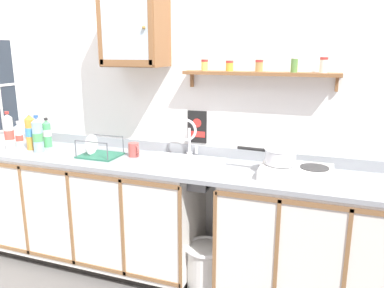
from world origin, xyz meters
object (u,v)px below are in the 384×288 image
object	(u,v)px
bottle_opaque_white_2	(9,132)
saucepan	(280,156)
hot_plate_stove	(296,172)
bottle_soda_green_1	(47,133)
wall_cabinet	(135,25)
mug	(134,150)
warning_sign	(197,127)
sink	(181,166)
trash_bin	(206,266)
bottle_water_blue_3	(38,135)
dish_rack	(99,153)
bottle_water_clear_4	(19,135)
bottle_juice_amber_0	(31,132)

from	to	relation	value
bottle_opaque_white_2	saucepan	bearing A→B (deg)	3.04
hot_plate_stove	bottle_opaque_white_2	distance (m)	2.29
bottle_soda_green_1	wall_cabinet	world-z (taller)	wall_cabinet
mug	wall_cabinet	distance (m)	0.93
warning_sign	bottle_opaque_white_2	bearing A→B (deg)	-165.83
sink	bottle_soda_green_1	bearing A→B (deg)	177.62
bottle_soda_green_1	trash_bin	xyz separation A→B (m)	(1.48, -0.17, -0.85)
wall_cabinet	warning_sign	world-z (taller)	wall_cabinet
bottle_water_blue_3	dish_rack	world-z (taller)	bottle_water_blue_3
saucepan	warning_sign	xyz separation A→B (m)	(-0.67, 0.26, 0.10)
bottle_opaque_white_2	bottle_water_blue_3	world-z (taller)	bottle_opaque_white_2
dish_rack	bottle_opaque_white_2	bearing A→B (deg)	-173.91
bottle_water_blue_3	bottle_water_clear_4	size ratio (longest dim) A/B	1.36
hot_plate_stove	bottle_opaque_white_2	xyz separation A→B (m)	(-2.29, -0.09, 0.11)
hot_plate_stove	saucepan	world-z (taller)	saucepan
saucepan	bottle_juice_amber_0	xyz separation A→B (m)	(-2.02, -0.04, 0.02)
bottle_soda_green_1	dish_rack	xyz separation A→B (m)	(0.58, -0.11, -0.09)
bottle_water_clear_4	hot_plate_stove	bearing A→B (deg)	-0.56
warning_sign	bottle_water_clear_4	bearing A→B (deg)	-170.03
wall_cabinet	trash_bin	world-z (taller)	wall_cabinet
bottle_water_clear_4	bottle_soda_green_1	bearing A→B (deg)	18.55
saucepan	trash_bin	world-z (taller)	saucepan
bottle_juice_amber_0	warning_sign	xyz separation A→B (m)	(1.35, 0.30, 0.08)
bottle_juice_amber_0	mug	distance (m)	0.92
mug	wall_cabinet	world-z (taller)	wall_cabinet
dish_rack	warning_sign	size ratio (longest dim) A/B	1.20
dish_rack	bottle_juice_amber_0	bearing A→B (deg)	-179.28
bottle_soda_green_1	dish_rack	size ratio (longest dim) A/B	0.83
bottle_opaque_white_2	warning_sign	size ratio (longest dim) A/B	1.27
wall_cabinet	hot_plate_stove	bearing A→B (deg)	-6.56
hot_plate_stove	bottle_soda_green_1	distance (m)	2.07
bottle_water_clear_4	mug	world-z (taller)	bottle_water_clear_4
warning_sign	trash_bin	world-z (taller)	warning_sign
hot_plate_stove	warning_sign	xyz separation A→B (m)	(-0.78, 0.29, 0.19)
bottle_water_clear_4	bottle_opaque_white_2	bearing A→B (deg)	-84.58
bottle_juice_amber_0	bottle_water_blue_3	xyz separation A→B (m)	(0.11, -0.05, -0.01)
saucepan	dish_rack	distance (m)	1.38
bottle_water_blue_3	dish_rack	xyz separation A→B (m)	(0.53, 0.06, -0.11)
sink	saucepan	size ratio (longest dim) A/B	1.45
bottle_juice_amber_0	wall_cabinet	size ratio (longest dim) A/B	0.52
saucepan	bottle_water_clear_4	size ratio (longest dim) A/B	1.80
dish_rack	wall_cabinet	distance (m)	1.01
bottle_juice_amber_0	warning_sign	distance (m)	1.39
saucepan	dish_rack	world-z (taller)	saucepan
bottle_juice_amber_0	dish_rack	world-z (taller)	bottle_juice_amber_0
mug	warning_sign	distance (m)	0.52
bottle_opaque_white_2	sink	bearing A→B (deg)	5.41
hot_plate_stove	bottle_opaque_white_2	bearing A→B (deg)	-177.73
bottle_juice_amber_0	trash_bin	xyz separation A→B (m)	(1.55, -0.06, -0.88)
warning_sign	wall_cabinet	bearing A→B (deg)	-161.09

